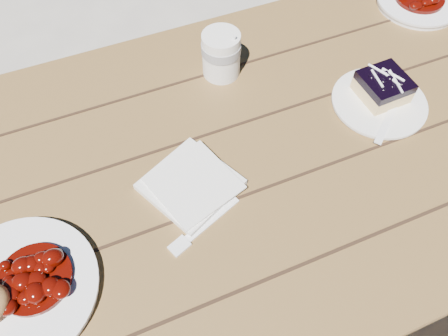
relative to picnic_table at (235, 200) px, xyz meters
name	(u,v)px	position (x,y,z in m)	size (l,w,h in m)	color
ground	(232,285)	(0.00, 0.00, -0.59)	(60.00, 60.00, 0.00)	#A6A096
picnic_table	(235,200)	(0.00, 0.00, 0.00)	(2.00, 1.55, 0.75)	brown
main_plate	(19,291)	(-0.43, -0.11, 0.17)	(0.25, 0.25, 0.02)	white
goulash_stew	(31,275)	(-0.40, -0.10, 0.20)	(0.12, 0.12, 0.04)	#480702
dessert_plate	(379,103)	(0.34, 0.02, 0.17)	(0.19, 0.19, 0.01)	white
blueberry_cake	(383,87)	(0.35, 0.03, 0.20)	(0.10, 0.10, 0.05)	#F1CD83
fork_dessert	(387,122)	(0.32, -0.04, 0.17)	(0.03, 0.16, 0.01)	white
coffee_cup	(221,55)	(0.06, 0.23, 0.21)	(0.08, 0.08, 0.10)	white
napkin_stack	(191,184)	(-0.10, -0.02, 0.17)	(0.15, 0.15, 0.01)	white
fork_table	(211,219)	(-0.09, -0.10, 0.16)	(0.03, 0.16, 0.01)	white
second_plate	(418,3)	(0.62, 0.27, 0.17)	(0.20, 0.20, 0.02)	white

